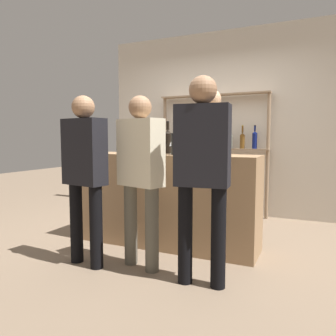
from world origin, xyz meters
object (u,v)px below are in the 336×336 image
at_px(customer_right, 202,164).
at_px(counter_bottle_0, 168,141).
at_px(counter_bottle_3, 154,142).
at_px(wine_glass, 172,143).
at_px(ice_bucket, 180,144).
at_px(customer_left, 85,167).
at_px(counter_bottle_2, 209,143).
at_px(customer_center, 141,169).
at_px(counter_bottle_1, 223,141).
at_px(server_behind_counter, 211,147).

bearing_deg(customer_right, counter_bottle_0, 32.28).
bearing_deg(counter_bottle_3, wine_glass, 2.18).
bearing_deg(counter_bottle_0, ice_bucket, -40.55).
height_order(ice_bucket, customer_left, customer_left).
relative_size(counter_bottle_0, counter_bottle_2, 1.13).
bearing_deg(ice_bucket, customer_center, -101.92).
bearing_deg(counter_bottle_3, counter_bottle_0, 28.93).
height_order(counter_bottle_1, wine_glass, counter_bottle_1).
distance_m(counter_bottle_0, customer_right, 1.18).
bearing_deg(wine_glass, counter_bottle_3, -177.82).
xyz_separation_m(wine_glass, ice_bucket, (0.14, -0.13, -0.01)).
xyz_separation_m(counter_bottle_2, server_behind_counter, (-0.18, 0.67, -0.06)).
height_order(counter_bottle_1, customer_left, customer_left).
height_order(counter_bottle_3, customer_left, customer_left).
bearing_deg(customer_left, counter_bottle_2, -34.73).
distance_m(counter_bottle_0, wine_glass, 0.11).
bearing_deg(wine_glass, customer_center, -88.79).
bearing_deg(counter_bottle_3, customer_center, -71.69).
distance_m(customer_center, server_behind_counter, 1.43).
height_order(counter_bottle_0, counter_bottle_3, counter_bottle_0).
distance_m(counter_bottle_3, customer_left, 0.95).
xyz_separation_m(customer_right, customer_center, (-0.61, 0.12, -0.07)).
bearing_deg(customer_center, wine_glass, 18.33).
bearing_deg(customer_left, counter_bottle_1, -47.29).
relative_size(counter_bottle_1, customer_left, 0.23).
relative_size(counter_bottle_2, customer_center, 0.21).
relative_size(counter_bottle_3, server_behind_counter, 0.18).
relative_size(counter_bottle_3, ice_bucket, 1.42).
distance_m(counter_bottle_1, customer_left, 1.32).
height_order(counter_bottle_1, counter_bottle_2, counter_bottle_1).
bearing_deg(customer_center, server_behind_counter, 8.33).
bearing_deg(customer_center, counter_bottle_2, -11.57).
relative_size(server_behind_counter, customer_left, 1.14).
bearing_deg(counter_bottle_0, customer_right, -52.28).
relative_size(counter_bottle_1, counter_bottle_3, 1.14).
bearing_deg(counter_bottle_1, counter_bottle_3, 167.05).
bearing_deg(counter_bottle_1, server_behind_counter, 113.85).
distance_m(counter_bottle_1, wine_glass, 0.65).
height_order(counter_bottle_1, counter_bottle_3, counter_bottle_1).
bearing_deg(counter_bottle_2, customer_center, -118.68).
distance_m(counter_bottle_0, customer_left, 1.07).
xyz_separation_m(counter_bottle_0, customer_right, (0.72, -0.93, -0.17)).
bearing_deg(ice_bucket, counter_bottle_3, 161.95).
relative_size(counter_bottle_3, customer_right, 0.19).
bearing_deg(wine_glass, counter_bottle_2, -0.64).
height_order(counter_bottle_1, ice_bucket, counter_bottle_1).
relative_size(ice_bucket, customer_left, 0.14).
bearing_deg(customer_left, wine_glass, -17.63).
distance_m(counter_bottle_1, server_behind_counter, 0.96).
bearing_deg(wine_glass, customer_left, -117.87).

